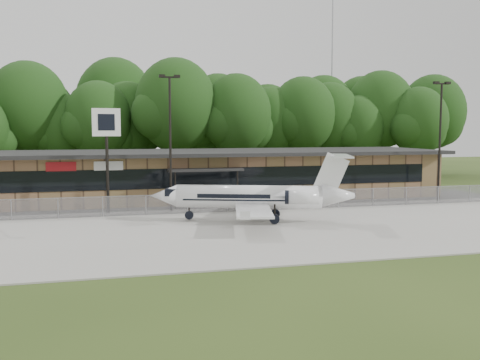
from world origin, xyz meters
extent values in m
plane|color=#2C3F16|center=(0.00, 0.00, 0.00)|extent=(160.00, 160.00, 0.00)
cube|color=#9E9B93|center=(0.00, 8.00, 0.04)|extent=(64.00, 18.00, 0.08)
cube|color=#383835|center=(0.00, 19.50, 0.03)|extent=(50.00, 9.00, 0.06)
cube|color=#886144|center=(0.00, 24.00, 2.00)|extent=(40.00, 10.00, 4.00)
cube|color=black|center=(0.00, 18.98, 2.30)|extent=(36.00, 0.08, 1.60)
cube|color=black|center=(0.00, 23.50, 4.15)|extent=(41.00, 11.50, 0.30)
cube|color=black|center=(-2.00, 18.40, 3.00)|extent=(6.00, 1.60, 0.20)
cube|color=#A31418|center=(-13.00, 18.95, 3.40)|extent=(2.20, 0.06, 0.70)
cube|color=silver|center=(-9.50, 18.95, 3.40)|extent=(2.20, 0.06, 0.70)
cube|color=gray|center=(0.00, 15.00, 0.75)|extent=(46.00, 0.03, 1.50)
cube|color=gray|center=(0.00, 15.00, 1.50)|extent=(46.00, 0.04, 0.04)
cylinder|color=gray|center=(22.00, 48.00, 12.50)|extent=(0.20, 0.20, 25.00)
cylinder|color=black|center=(-5.00, 16.50, 5.00)|extent=(0.18, 0.18, 10.00)
cube|color=black|center=(-5.00, 16.50, 10.05)|extent=(1.20, 0.12, 0.12)
cube|color=black|center=(-5.55, 16.50, 10.12)|extent=(0.45, 0.30, 0.22)
cube|color=black|center=(-4.45, 16.50, 10.12)|extent=(0.45, 0.30, 0.22)
cylinder|color=black|center=(18.00, 16.50, 5.00)|extent=(0.18, 0.18, 10.00)
cube|color=black|center=(18.00, 16.50, 10.05)|extent=(1.20, 0.12, 0.12)
cube|color=black|center=(17.45, 16.50, 10.12)|extent=(0.45, 0.30, 0.22)
cube|color=black|center=(18.55, 16.50, 10.12)|extent=(0.45, 0.30, 0.22)
cylinder|color=white|center=(-0.49, 10.72, 1.64)|extent=(9.64, 4.65, 1.55)
cone|color=white|center=(-5.97, 12.64, 1.64)|extent=(2.34, 2.10, 1.55)
cone|color=white|center=(5.09, 8.78, 1.79)|extent=(2.52, 2.16, 1.55)
cube|color=white|center=(-1.08, 7.55, 1.21)|extent=(3.92, 6.18, 0.12)
cube|color=white|center=(1.02, 13.58, 1.21)|extent=(3.92, 6.18, 0.12)
cylinder|color=white|center=(2.40, 8.43, 1.79)|extent=(2.30, 1.52, 0.87)
cylinder|color=white|center=(3.20, 10.72, 1.79)|extent=(2.30, 1.52, 0.87)
cube|color=white|center=(4.63, 8.94, 3.19)|extent=(2.29, 0.91, 2.91)
cube|color=white|center=(5.18, 8.75, 4.40)|extent=(2.65, 4.62, 0.10)
cube|color=black|center=(-5.33, 12.41, 1.92)|extent=(1.30, 1.41, 0.48)
cube|color=black|center=(1.16, 10.15, 0.34)|extent=(1.50, 2.45, 0.68)
cylinder|color=black|center=(-4.32, 12.06, 0.34)|extent=(0.74, 0.74, 0.21)
cylinder|color=black|center=(-9.61, 16.80, 3.69)|extent=(0.24, 0.24, 7.37)
cube|color=silver|center=(-9.61, 16.80, 6.73)|extent=(2.04, 0.37, 2.03)
cube|color=black|center=(-9.60, 16.68, 6.73)|extent=(1.20, 0.12, 1.20)
camera|label=1|loc=(-9.90, -23.48, 6.25)|focal=40.00mm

